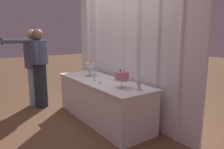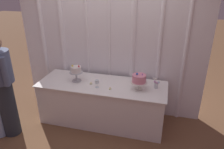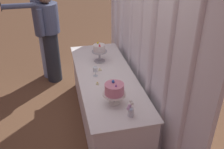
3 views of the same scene
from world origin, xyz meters
The scene contains 10 objects.
ground_plane centered at (0.00, 0.00, 0.00)m, with size 24.00×24.00×0.00m, color brown.
draped_curtain centered at (-0.03, 0.57, 1.45)m, with size 3.33×0.16×2.77m.
cake_table centered at (0.00, 0.10, 0.37)m, with size 2.14×0.76×0.73m.
cake_display_nearleft centered at (-0.45, 0.10, 0.92)m, with size 0.22×0.22×0.31m.
cake_display_nearright centered at (0.62, 0.06, 0.91)m, with size 0.27×0.27×0.28m.
wine_glass centered at (-0.04, -0.04, 0.82)m, with size 0.06×0.06×0.13m.
flower_vase centered at (0.88, 0.17, 0.81)m, with size 0.11×0.08×0.17m.
tealight_far_left centered at (-0.17, 0.05, 0.74)m, with size 0.05×0.05×0.03m.
tealight_near_left centered at (0.18, -0.05, 0.74)m, with size 0.04×0.04×0.04m.
guest_man_pink_jacket centered at (-1.34, -0.60, 0.89)m, with size 0.49×0.49×1.64m.
Camera 2 is at (0.97, -2.94, 2.33)m, focal length 34.20 mm.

